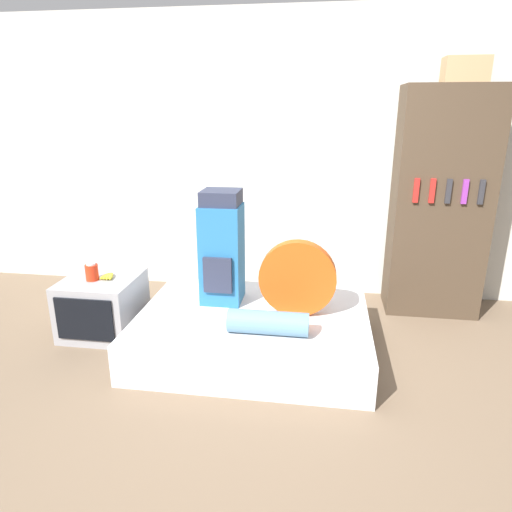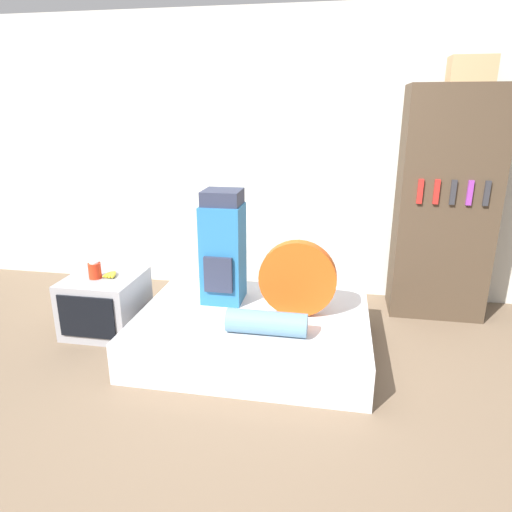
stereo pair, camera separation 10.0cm
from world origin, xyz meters
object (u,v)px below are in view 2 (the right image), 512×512
at_px(tent_bag, 298,279).
at_px(canister, 95,270).
at_px(bookshelf, 445,205).
at_px(cardboard_box, 471,69).
at_px(television, 106,303).
at_px(backpack, 223,248).
at_px(sleeping_roll, 267,323).

height_order(tent_bag, canister, tent_bag).
bearing_deg(bookshelf, canister, -161.70).
distance_m(bookshelf, cardboard_box, 1.07).
distance_m(tent_bag, television, 1.61).
xyz_separation_m(backpack, tent_bag, (0.60, -0.17, -0.15)).
relative_size(sleeping_roll, canister, 3.84).
relative_size(bookshelf, cardboard_box, 5.77).
distance_m(television, bookshelf, 2.94).
distance_m(sleeping_roll, cardboard_box, 2.54).
bearing_deg(canister, backpack, 8.41).
distance_m(tent_bag, sleeping_roll, 0.43).
bearing_deg(tent_bag, bookshelf, 39.09).
height_order(canister, cardboard_box, cardboard_box).
relative_size(television, cardboard_box, 1.79).
bearing_deg(canister, tent_bag, -0.73).
distance_m(tent_bag, cardboard_box, 2.14).
relative_size(backpack, cardboard_box, 2.61).
bearing_deg(cardboard_box, sleeping_roll, -136.60).
distance_m(backpack, television, 1.10).
relative_size(tent_bag, canister, 3.95).
bearing_deg(bookshelf, backpack, -156.39).
distance_m(backpack, cardboard_box, 2.38).
bearing_deg(tent_bag, television, 177.68).
relative_size(sleeping_roll, television, 0.91).
height_order(backpack, canister, backpack).
distance_m(television, cardboard_box, 3.45).
bearing_deg(canister, television, 49.14).
distance_m(sleeping_roll, canister, 1.49).
bearing_deg(television, cardboard_box, 18.03).
xyz_separation_m(canister, bookshelf, (2.75, 0.91, 0.44)).
height_order(canister, bookshelf, bookshelf).
xyz_separation_m(backpack, sleeping_roll, (0.43, -0.51, -0.35)).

